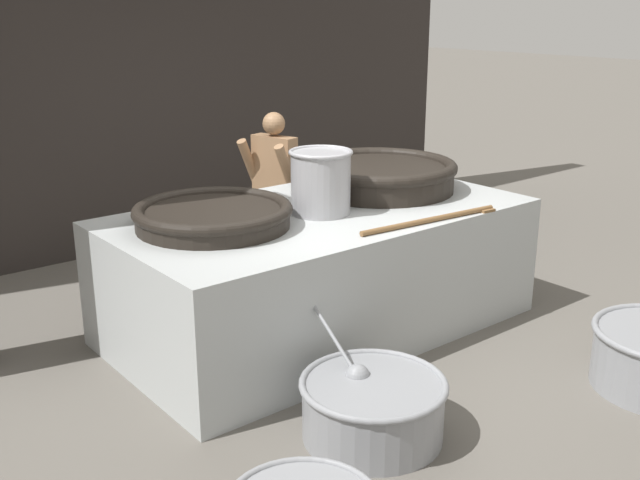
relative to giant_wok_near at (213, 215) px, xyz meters
name	(u,v)px	position (x,y,z in m)	size (l,w,h in m)	color
ground_plane	(320,326)	(0.87, -0.12, -1.06)	(60.00, 60.00, 0.00)	#666059
back_wall	(137,33)	(0.87, 2.81, 1.14)	(8.30, 0.24, 4.39)	#2D2826
hearth_platform	(320,269)	(0.87, -0.12, -0.57)	(3.21, 1.74, 0.97)	#B2B7B7
giant_wok_near	(213,215)	(0.00, 0.00, 0.00)	(1.13, 1.13, 0.17)	black
giant_wok_far	(379,174)	(1.68, 0.08, 0.05)	(1.31, 1.31, 0.25)	black
stock_pot	(321,181)	(0.82, -0.20, 0.16)	(0.48, 0.48, 0.48)	#9E9EA3
stirring_paddle	(436,219)	(1.34, -0.90, -0.07)	(1.24, 0.18, 0.04)	brown
cook	(274,186)	(1.41, 1.23, -0.23)	(0.43, 0.60, 1.52)	#9E7551
prep_bowl_vegetables	(373,405)	(0.11, -1.57, -0.85)	(0.88, 1.15, 0.73)	gray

